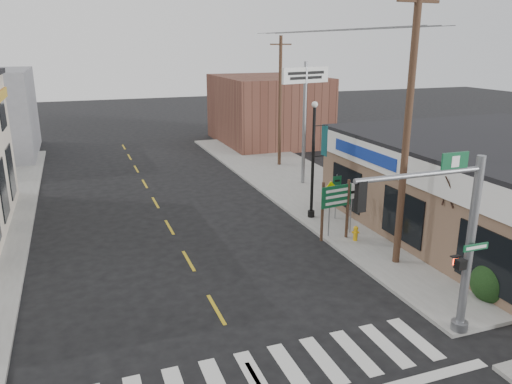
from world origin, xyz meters
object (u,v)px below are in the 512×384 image
object	(u,v)px
dance_center_sign	(305,93)
utility_pole_near	(407,128)
guide_sign	(336,202)
utility_pole_far	(280,101)
bare_tree	(460,183)
fire_hydrant	(356,233)
traffic_signal_pole	(454,230)
lamp_post	(314,152)

from	to	relation	value
dance_center_sign	utility_pole_near	world-z (taller)	utility_pole_near
guide_sign	utility_pole_far	bearing A→B (deg)	69.72
bare_tree	utility_pole_near	xyz separation A→B (m)	(-1.47, 1.32, 1.83)
fire_hydrant	dance_center_sign	world-z (taller)	dance_center_sign
dance_center_sign	bare_tree	xyz separation A→B (m)	(-0.03, -12.90, -1.97)
utility_pole_near	traffic_signal_pole	bearing A→B (deg)	-115.42
utility_pole_far	dance_center_sign	bearing A→B (deg)	-95.67
guide_sign	utility_pole_near	xyz separation A→B (m)	(1.14, -2.85, 3.51)
fire_hydrant	utility_pole_far	distance (m)	14.81
traffic_signal_pole	bare_tree	bearing A→B (deg)	46.57
utility_pole_near	lamp_post	bearing A→B (deg)	92.14
bare_tree	lamp_post	bearing A→B (deg)	107.09
lamp_post	dance_center_sign	distance (m)	6.53
guide_sign	utility_pole_near	world-z (taller)	utility_pole_near
fire_hydrant	lamp_post	xyz separation A→B (m)	(-0.37, 3.40, 2.88)
dance_center_sign	utility_pole_far	bearing A→B (deg)	68.25
lamp_post	guide_sign	bearing A→B (deg)	-86.76
fire_hydrant	dance_center_sign	size ratio (longest dim) A/B	0.09
traffic_signal_pole	utility_pole_near	xyz separation A→B (m)	(1.76, 4.72, 1.97)
dance_center_sign	bare_tree	world-z (taller)	dance_center_sign
guide_sign	lamp_post	world-z (taller)	lamp_post
traffic_signal_pole	lamp_post	xyz separation A→B (m)	(1.04, 10.54, 0.00)
guide_sign	dance_center_sign	distance (m)	9.83
dance_center_sign	bare_tree	bearing A→B (deg)	-106.03
guide_sign	lamp_post	bearing A→B (deg)	74.70
guide_sign	utility_pole_near	distance (m)	4.66
guide_sign	utility_pole_far	distance (m)	14.24
fire_hydrant	bare_tree	xyz separation A→B (m)	(1.83, -3.73, 3.02)
fire_hydrant	utility_pole_near	world-z (taller)	utility_pole_near
guide_sign	lamp_post	xyz separation A→B (m)	(0.42, 2.97, 1.54)
dance_center_sign	bare_tree	distance (m)	13.05
bare_tree	utility_pole_near	distance (m)	2.69
lamp_post	utility_pole_near	world-z (taller)	utility_pole_near
traffic_signal_pole	utility_pole_near	world-z (taller)	utility_pole_near
fire_hydrant	lamp_post	size ratio (longest dim) A/B	0.12
traffic_signal_pole	guide_sign	xyz separation A→B (m)	(0.62, 7.57, -1.54)
utility_pole_near	utility_pole_far	size ratio (longest dim) A/B	1.18
guide_sign	utility_pole_near	size ratio (longest dim) A/B	0.26
lamp_post	dance_center_sign	xyz separation A→B (m)	(2.22, 5.77, 2.11)
bare_tree	utility_pole_near	size ratio (longest dim) A/B	0.42
guide_sign	bare_tree	size ratio (longest dim) A/B	0.61
traffic_signal_pole	utility_pole_near	bearing A→B (deg)	69.62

